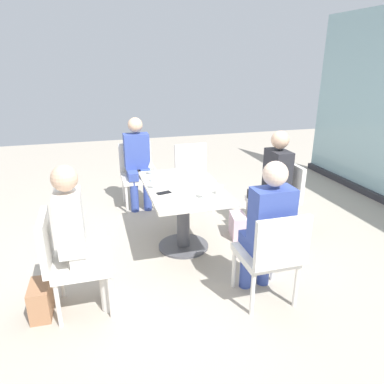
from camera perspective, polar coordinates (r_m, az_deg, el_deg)
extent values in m
plane|color=#A89E8E|center=(4.08, -1.37, -8.72)|extent=(12.00, 12.00, 0.00)
cube|color=silver|center=(3.79, -1.46, 0.73)|extent=(1.27, 0.77, 0.04)
cylinder|color=#4C4C51|center=(3.93, -1.41, -4.29)|extent=(0.14, 0.14, 0.69)
cylinder|color=#4C4C51|center=(4.08, -1.37, -8.57)|extent=(0.56, 0.56, 0.02)
cube|color=silver|center=(4.26, 12.50, -1.67)|extent=(0.46, 0.46, 0.06)
cube|color=silver|center=(4.30, 15.68, 1.66)|extent=(0.46, 0.05, 0.42)
cylinder|color=silver|center=(4.43, 8.79, -3.71)|extent=(0.04, 0.04, 0.39)
cylinder|color=silver|center=(4.10, 11.08, -5.89)|extent=(0.04, 0.04, 0.39)
cylinder|color=silver|center=(4.60, 13.34, -3.10)|extent=(0.04, 0.04, 0.39)
cylinder|color=silver|center=(4.29, 15.88, -5.12)|extent=(0.04, 0.04, 0.39)
cube|color=silver|center=(3.11, -17.18, -10.87)|extent=(0.46, 0.46, 0.06)
cube|color=silver|center=(3.02, -22.42, -7.33)|extent=(0.46, 0.05, 0.42)
cylinder|color=silver|center=(3.06, -12.87, -16.04)|extent=(0.04, 0.04, 0.39)
cylinder|color=silver|center=(3.39, -13.33, -12.10)|extent=(0.04, 0.04, 0.39)
cylinder|color=silver|center=(3.08, -20.61, -16.66)|extent=(0.04, 0.04, 0.39)
cylinder|color=silver|center=(3.41, -20.19, -12.68)|extent=(0.04, 0.04, 0.39)
cube|color=silver|center=(3.16, 11.66, -9.77)|extent=(0.46, 0.46, 0.06)
cube|color=silver|center=(2.86, 14.29, -7.96)|extent=(0.05, 0.46, 0.42)
cylinder|color=silver|center=(3.51, 12.86, -10.85)|extent=(0.04, 0.04, 0.39)
cylinder|color=silver|center=(3.36, 6.70, -12.03)|extent=(0.04, 0.04, 0.39)
cylinder|color=silver|center=(3.23, 16.29, -14.27)|extent=(0.04, 0.04, 0.39)
cylinder|color=silver|center=(3.06, 9.64, -15.83)|extent=(0.04, 0.04, 0.39)
cube|color=silver|center=(5.08, -8.55, 2.21)|extent=(0.46, 0.46, 0.06)
cube|color=silver|center=(5.25, -9.06, 5.51)|extent=(0.05, 0.46, 0.42)
cylinder|color=silver|center=(4.95, -10.39, -1.18)|extent=(0.04, 0.04, 0.39)
cylinder|color=silver|center=(4.99, -5.83, -0.73)|extent=(0.04, 0.04, 0.39)
cylinder|color=silver|center=(5.32, -10.85, 0.35)|extent=(0.04, 0.04, 0.39)
cylinder|color=silver|center=(5.36, -6.60, 0.76)|extent=(0.04, 0.04, 0.39)
cube|color=silver|center=(4.96, 0.58, 2.00)|extent=(0.46, 0.46, 0.06)
cube|color=silver|center=(5.12, -0.20, 5.40)|extent=(0.05, 0.46, 0.42)
cylinder|color=silver|center=(4.81, -1.04, -1.48)|extent=(0.04, 0.04, 0.39)
cylinder|color=silver|center=(4.92, 3.47, -1.00)|extent=(0.04, 0.04, 0.39)
cylinder|color=silver|center=(5.17, -2.18, 0.11)|extent=(0.04, 0.04, 0.39)
cylinder|color=silver|center=(5.27, 2.05, 0.53)|extent=(0.04, 0.04, 0.39)
cylinder|color=#28282D|center=(4.34, 9.69, -3.88)|extent=(0.11, 0.11, 0.45)
cube|color=#28282D|center=(4.27, 11.08, -0.29)|extent=(0.13, 0.32, 0.11)
cylinder|color=#28282D|center=(4.19, 10.73, -4.84)|extent=(0.11, 0.11, 0.45)
cube|color=#28282D|center=(4.12, 12.18, -1.14)|extent=(0.13, 0.32, 0.11)
cube|color=#28282D|center=(4.16, 13.50, 3.26)|extent=(0.34, 0.20, 0.48)
sphere|color=#D8AD8C|center=(4.07, 13.92, 8.11)|extent=(0.20, 0.20, 0.20)
cylinder|color=silver|center=(3.13, -13.50, -14.47)|extent=(0.11, 0.11, 0.45)
cube|color=silver|center=(2.99, -15.81, -10.21)|extent=(0.13, 0.32, 0.11)
cylinder|color=silver|center=(3.28, -13.68, -12.71)|extent=(0.11, 0.11, 0.45)
cube|color=silver|center=(3.14, -15.87, -8.58)|extent=(0.13, 0.32, 0.11)
cube|color=silver|center=(2.94, -18.92, -4.59)|extent=(0.34, 0.20, 0.48)
sphere|color=#D8AD8C|center=(2.81, -19.75, 2.08)|extent=(0.20, 0.20, 0.20)
cylinder|color=#384C9E|center=(3.43, 11.44, -10.95)|extent=(0.11, 0.11, 0.45)
cube|color=#384C9E|center=(3.22, 12.56, -7.52)|extent=(0.32, 0.13, 0.11)
cylinder|color=#384C9E|center=(3.36, 8.65, -11.48)|extent=(0.11, 0.11, 0.45)
cube|color=#384C9E|center=(3.15, 9.64, -8.02)|extent=(0.32, 0.13, 0.11)
cube|color=#384C9E|center=(2.95, 12.62, -3.83)|extent=(0.20, 0.34, 0.48)
sphere|color=beige|center=(2.83, 13.18, 2.84)|extent=(0.20, 0.20, 0.20)
cylinder|color=#384C9E|center=(4.97, -9.18, -0.63)|extent=(0.11, 0.11, 0.45)
cube|color=#384C9E|center=(4.97, -9.50, 2.77)|extent=(0.32, 0.13, 0.11)
cylinder|color=#384C9E|center=(4.99, -7.13, -0.43)|extent=(0.11, 0.11, 0.45)
cube|color=#384C9E|center=(4.99, -7.45, 2.95)|extent=(0.32, 0.13, 0.11)
cube|color=#384C9E|center=(5.02, -8.85, 6.50)|extent=(0.20, 0.34, 0.48)
sphere|color=#D8AD8C|center=(4.95, -9.08, 10.55)|extent=(0.20, 0.20, 0.20)
cylinder|color=silver|center=(3.89, -5.88, 1.51)|extent=(0.06, 0.06, 0.00)
cylinder|color=silver|center=(3.88, -5.90, 2.14)|extent=(0.01, 0.01, 0.08)
cone|color=silver|center=(3.85, -5.95, 3.41)|extent=(0.07, 0.07, 0.09)
cylinder|color=silver|center=(3.43, 1.89, -1.02)|extent=(0.06, 0.06, 0.00)
cylinder|color=silver|center=(3.42, 1.90, -0.32)|extent=(0.01, 0.01, 0.08)
cone|color=silver|center=(3.39, 1.91, 1.10)|extent=(0.07, 0.07, 0.09)
cylinder|color=silver|center=(3.71, -6.14, 0.50)|extent=(0.06, 0.06, 0.00)
cylinder|color=silver|center=(3.69, -6.16, 1.16)|extent=(0.01, 0.01, 0.08)
cone|color=silver|center=(3.66, -6.22, 2.49)|extent=(0.07, 0.07, 0.09)
cylinder|color=silver|center=(4.18, -6.51, 2.80)|extent=(0.06, 0.06, 0.00)
cylinder|color=silver|center=(4.16, -6.53, 3.39)|extent=(0.01, 0.01, 0.08)
cone|color=silver|center=(4.14, -6.58, 4.58)|extent=(0.07, 0.07, 0.09)
cylinder|color=white|center=(3.54, 4.46, 0.32)|extent=(0.08, 0.08, 0.09)
cube|color=black|center=(3.58, -4.54, -0.13)|extent=(0.10, 0.16, 0.01)
cube|color=beige|center=(4.28, 7.33, -5.36)|extent=(0.32, 0.21, 0.28)
cube|color=#A3704C|center=(3.29, -23.00, -15.58)|extent=(0.30, 0.17, 0.28)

